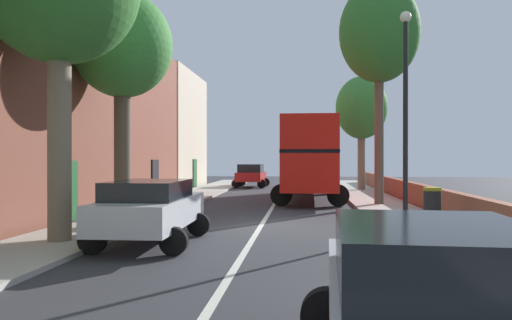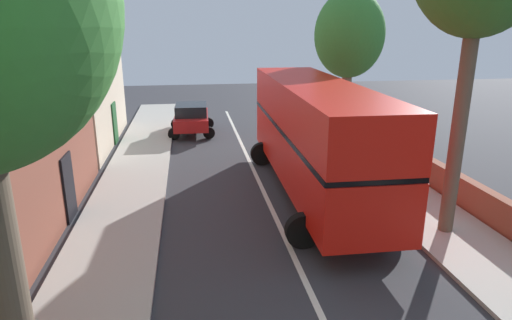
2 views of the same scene
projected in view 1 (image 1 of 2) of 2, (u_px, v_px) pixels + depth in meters
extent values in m
plane|color=#333338|center=(261.00, 226.00, 15.90)|extent=(84.00, 84.00, 0.00)
cube|color=silver|center=(261.00, 226.00, 15.90)|extent=(0.16, 54.00, 0.01)
cube|color=#B2ADA3|center=(115.00, 222.00, 16.37)|extent=(2.60, 60.00, 0.12)
cube|color=#B2ADA3|center=(416.00, 226.00, 15.43)|extent=(2.60, 60.00, 0.12)
cube|color=brown|center=(12.00, 67.00, 16.69)|extent=(4.00, 9.22, 10.55)
cube|color=#194C23|center=(69.00, 192.00, 16.52)|extent=(0.08, 1.10, 2.10)
cube|color=brown|center=(118.00, 123.00, 26.25)|extent=(4.00, 9.22, 8.16)
cube|color=black|center=(155.00, 179.00, 26.07)|extent=(0.08, 1.10, 2.10)
cube|color=beige|center=(167.00, 131.00, 35.81)|extent=(4.00, 9.22, 8.33)
cube|color=#194C23|center=(195.00, 174.00, 35.63)|extent=(0.08, 1.10, 2.10)
cube|color=brown|center=(468.00, 212.00, 15.28)|extent=(0.36, 54.00, 1.05)
cube|color=red|center=(310.00, 170.00, 26.09)|extent=(2.66, 11.28, 1.70)
cube|color=black|center=(310.00, 152.00, 26.08)|extent=(2.69, 11.16, 0.16)
cube|color=red|center=(310.00, 137.00, 26.08)|extent=(2.66, 11.28, 1.50)
cube|color=black|center=(310.00, 166.00, 31.65)|extent=(2.20, 0.09, 1.19)
cylinder|color=black|center=(289.00, 186.00, 30.03)|extent=(1.00, 0.31, 1.00)
cylinder|color=black|center=(331.00, 186.00, 29.75)|extent=(1.00, 0.31, 1.00)
cylinder|color=black|center=(281.00, 195.00, 22.43)|extent=(1.00, 0.31, 1.00)
cylinder|color=black|center=(338.00, 195.00, 22.15)|extent=(1.00, 0.31, 1.00)
cube|color=#B7BABF|center=(151.00, 212.00, 12.52)|extent=(1.91, 4.58, 0.69)
cube|color=black|center=(148.00, 190.00, 12.29)|extent=(1.73, 2.53, 0.45)
cylinder|color=black|center=(133.00, 224.00, 14.01)|extent=(0.64, 0.23, 0.64)
cylinder|color=black|center=(199.00, 224.00, 13.85)|extent=(0.64, 0.23, 0.64)
cylinder|color=black|center=(92.00, 240.00, 11.19)|extent=(0.64, 0.23, 0.64)
cylinder|color=black|center=(174.00, 241.00, 11.04)|extent=(0.64, 0.23, 0.64)
cube|color=#AD1919|center=(251.00, 176.00, 36.62)|extent=(1.97, 4.04, 0.64)
cube|color=black|center=(251.00, 168.00, 36.42)|extent=(1.76, 2.24, 0.59)
cylinder|color=black|center=(241.00, 182.00, 37.96)|extent=(0.65, 0.24, 0.64)
cylinder|color=black|center=(266.00, 182.00, 37.72)|extent=(0.65, 0.24, 0.64)
cylinder|color=black|center=(236.00, 184.00, 35.52)|extent=(0.65, 0.24, 0.64)
cylinder|color=black|center=(262.00, 184.00, 35.27)|extent=(0.65, 0.24, 0.64)
cube|color=#B7BABF|center=(429.00, 312.00, 4.48)|extent=(1.99, 4.17, 0.63)
cube|color=black|center=(434.00, 253.00, 4.28)|extent=(1.76, 2.32, 0.52)
cylinder|color=black|center=(327.00, 315.00, 5.87)|extent=(0.65, 0.25, 0.64)
cylinder|color=#7A6B56|center=(59.00, 131.00, 12.38)|extent=(0.58, 0.58, 5.49)
cylinder|color=#7A6B56|center=(361.00, 155.00, 32.27)|extent=(0.49, 0.49, 4.53)
ellipsoid|color=#387F33|center=(361.00, 108.00, 32.26)|extent=(3.36, 3.36, 4.11)
cylinder|color=brown|center=(122.00, 143.00, 17.39)|extent=(0.58, 0.58, 5.19)
ellipsoid|color=#387F33|center=(122.00, 45.00, 17.38)|extent=(3.52, 3.52, 3.72)
cylinder|color=brown|center=(379.00, 128.00, 22.19)|extent=(0.41, 0.41, 6.86)
ellipsoid|color=#2D6B28|center=(379.00, 32.00, 22.17)|extent=(3.59, 3.59, 4.56)
cylinder|color=black|center=(405.00, 126.00, 14.21)|extent=(0.14, 0.14, 6.00)
sphere|color=silver|center=(406.00, 17.00, 14.19)|extent=(0.32, 0.32, 0.32)
cylinder|color=black|center=(432.00, 208.00, 15.07)|extent=(0.52, 0.52, 1.07)
cylinder|color=olive|center=(432.00, 189.00, 15.07)|extent=(0.55, 0.55, 0.10)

